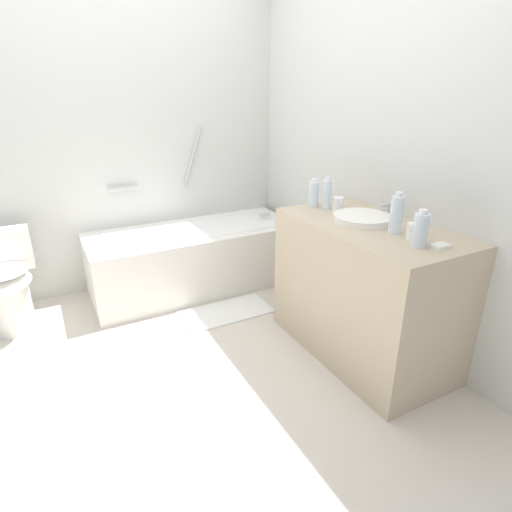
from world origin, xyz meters
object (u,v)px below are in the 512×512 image
Objects in this scene: bathtub at (196,256)px; water_bottle_2 at (396,215)px; bath_mat at (226,312)px; soap_dish at (440,246)px; water_bottle_1 at (314,194)px; toilet at (5,282)px; water_bottle_3 at (327,194)px; sink_basin at (363,218)px; sink_faucet at (389,212)px; water_bottle_0 at (420,230)px; drinking_glass_0 at (413,232)px; drinking_glass_1 at (338,205)px.

water_bottle_2 is at bearing -69.43° from bathtub.
bath_mat is at bearing 119.08° from water_bottle_2.
water_bottle_1 is at bearing 95.87° from soap_dish.
toilet is (-1.37, -0.02, 0.08)m from bathtub.
water_bottle_2 is 1.08× the size of water_bottle_3.
sink_basin is at bearing -88.23° from water_bottle_3.
water_bottle_1 is (-0.26, 0.41, 0.05)m from sink_faucet.
water_bottle_0 is 0.10m from drinking_glass_0.
water_bottle_3 is 2.12× the size of drinking_glass_1.
bath_mat is (-0.56, 1.01, -0.95)m from water_bottle_2.
drinking_glass_1 is at bearing 86.30° from water_bottle_0.
sink_basin is at bearing 84.20° from water_bottle_0.
water_bottle_0 is at bearing -120.94° from drinking_glass_0.
drinking_glass_1 is (-0.00, 0.59, 0.00)m from drinking_glass_0.
water_bottle_1 is at bearing 65.49° from toilet.
bathtub is at bearing 92.45° from bath_mat.
bathtub is 1.96m from water_bottle_0.
water_bottle_1 is 0.84× the size of water_bottle_2.
water_bottle_0 is 0.68m from drinking_glass_1.
water_bottle_1 is at bearing -35.58° from bath_mat.
bath_mat is (-0.59, 1.28, -0.85)m from soap_dish.
water_bottle_0 is 2.09× the size of drinking_glass_0.
water_bottle_1 is at bearing 106.99° from drinking_glass_1.
water_bottle_0 is 0.13m from soap_dish.
water_bottle_3 is (-0.02, 0.58, -0.01)m from water_bottle_2.
sink_basin is 1.52× the size of water_bottle_2.
sink_faucet is (0.78, -1.32, 0.61)m from bathtub.
water_bottle_0 reaches higher than water_bottle_1.
bathtub is 1.56m from sink_basin.
water_bottle_1 is 0.66m from water_bottle_2.
water_bottle_3 is 0.31× the size of bath_mat.
water_bottle_3 reaches higher than toilet.
water_bottle_2 is at bearing -88.46° from water_bottle_3.
water_bottle_3 is at bearing -59.90° from bathtub.
bath_mat is (-0.50, 0.36, -0.93)m from water_bottle_1.
water_bottle_1 reaches higher than sink_faucet.
sink_faucet is 1.56× the size of drinking_glass_1.
water_bottle_2 is at bearing 96.49° from soap_dish.
water_bottle_1 is (1.89, -0.88, 0.58)m from toilet.
water_bottle_3 reaches higher than water_bottle_1.
soap_dish is (0.10, -0.93, -0.08)m from water_bottle_1.
water_bottle_3 is 2.30× the size of soap_dish.
toilet is 2.62m from drinking_glass_0.
water_bottle_2 is (0.59, -1.56, 0.68)m from bathtub.
soap_dish is (0.03, -0.14, -0.04)m from drinking_glass_0.
sink_faucet is at bearing -47.69° from drinking_glass_1.
water_bottle_0 is 1.01× the size of water_bottle_1.
water_bottle_1 reaches higher than sink_basin.
water_bottle_3 is at bearing 94.30° from drinking_glass_1.
sink_basin is (1.95, -1.29, 0.51)m from toilet.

